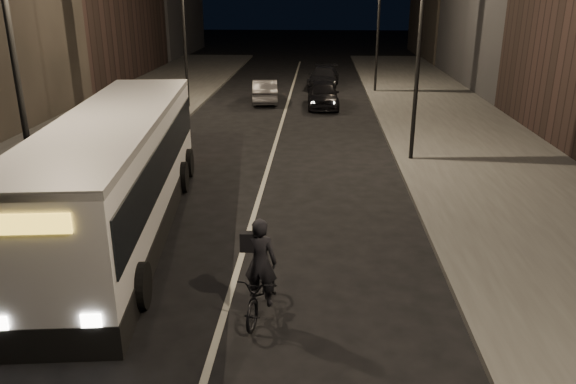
# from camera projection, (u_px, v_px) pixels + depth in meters

# --- Properties ---
(ground) EXTENTS (180.00, 180.00, 0.00)m
(ground) POSITION_uv_depth(u_px,v_px,m) (220.00, 328.00, 11.39)
(ground) COLOR black
(ground) RESTS_ON ground
(sidewalk_right) EXTENTS (7.00, 70.00, 0.16)m
(sidewalk_right) POSITION_uv_depth(u_px,v_px,m) (472.00, 148.00, 24.06)
(sidewalk_right) COLOR #3D3D3A
(sidewalk_right) RESTS_ON ground
(sidewalk_left) EXTENTS (7.00, 70.00, 0.16)m
(sidewalk_left) POSITION_uv_depth(u_px,v_px,m) (84.00, 142.00, 24.96)
(sidewalk_left) COLOR #3D3D3A
(sidewalk_left) RESTS_ON ground
(streetlight_right_mid) EXTENTS (1.20, 0.44, 8.12)m
(streetlight_right_mid) POSITION_uv_depth(u_px,v_px,m) (414.00, 22.00, 20.56)
(streetlight_right_mid) COLOR black
(streetlight_right_mid) RESTS_ON sidewalk_right
(streetlight_right_far) EXTENTS (1.20, 0.44, 8.12)m
(streetlight_right_far) POSITION_uv_depth(u_px,v_px,m) (375.00, 8.00, 35.59)
(streetlight_right_far) COLOR black
(streetlight_right_far) RESTS_ON sidewalk_right
(streetlight_left_near) EXTENTS (1.20, 0.44, 8.12)m
(streetlight_left_near) POSITION_uv_depth(u_px,v_px,m) (21.00, 38.00, 13.61)
(streetlight_left_near) COLOR black
(streetlight_left_near) RESTS_ON sidewalk_left
(streetlight_left_far) EXTENTS (1.20, 0.44, 8.12)m
(streetlight_left_far) POSITION_uv_depth(u_px,v_px,m) (188.00, 11.00, 30.52)
(streetlight_left_far) COLOR black
(streetlight_left_far) RESTS_ON sidewalk_left
(city_bus) EXTENTS (3.99, 12.57, 3.34)m
(city_bus) POSITION_uv_depth(u_px,v_px,m) (118.00, 168.00, 15.52)
(city_bus) COLOR white
(city_bus) RESTS_ON ground
(cyclist_on_bicycle) EXTENTS (1.03, 2.06, 2.27)m
(cyclist_on_bicycle) POSITION_uv_depth(u_px,v_px,m) (261.00, 284.00, 11.57)
(cyclist_on_bicycle) COLOR black
(cyclist_on_bicycle) RESTS_ON ground
(car_near) EXTENTS (1.91, 4.48, 1.51)m
(car_near) POSITION_uv_depth(u_px,v_px,m) (323.00, 94.00, 32.59)
(car_near) COLOR black
(car_near) RESTS_ON ground
(car_mid) EXTENTS (1.88, 4.31, 1.38)m
(car_mid) POSITION_uv_depth(u_px,v_px,m) (265.00, 91.00, 34.01)
(car_mid) COLOR #414043
(car_mid) RESTS_ON ground
(car_far) EXTENTS (2.39, 5.03, 1.42)m
(car_far) POSITION_uv_depth(u_px,v_px,m) (324.00, 77.00, 39.22)
(car_far) COLOR black
(car_far) RESTS_ON ground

